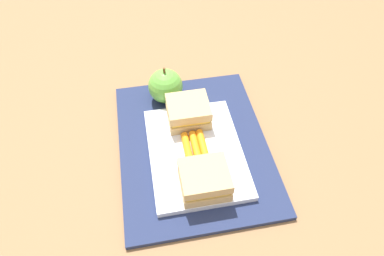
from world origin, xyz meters
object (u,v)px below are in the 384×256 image
food_tray (196,152)px  sandwich_half_right (188,112)px  apple (165,86)px  carrot_sticks_bundle (195,148)px  sandwich_half_left (205,180)px

food_tray → sandwich_half_right: (0.08, 0.00, 0.03)m
apple → carrot_sticks_bundle: bearing=-167.8°
sandwich_half_left → apple: (0.23, 0.03, 0.00)m
sandwich_half_right → apple: size_ratio=0.96×
sandwich_half_left → food_tray: bearing=0.0°
sandwich_half_right → carrot_sticks_bundle: sandwich_half_right is taller
carrot_sticks_bundle → apple: 0.16m
sandwich_half_left → carrot_sticks_bundle: size_ratio=1.04×
sandwich_half_right → carrot_sticks_bundle: 0.08m
apple → sandwich_half_right: bearing=-156.3°
sandwich_half_left → apple: 0.24m
food_tray → sandwich_half_right: 0.08m
sandwich_half_left → apple: apple is taller
apple → sandwich_half_left: bearing=-171.7°
sandwich_half_right → apple: (0.08, 0.03, 0.00)m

